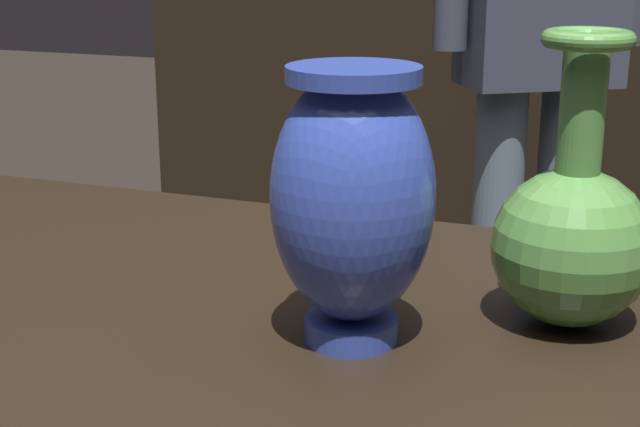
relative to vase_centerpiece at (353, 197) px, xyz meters
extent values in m
cube|color=black|center=(-0.06, 0.02, -0.14)|extent=(1.20, 0.64, 0.05)
cube|color=black|center=(-0.06, 2.22, -0.44)|extent=(2.60, 0.40, 0.95)
cylinder|color=#2D429E|center=(0.00, 0.00, -0.11)|extent=(0.08, 0.08, 0.02)
ellipsoid|color=#2D429E|center=(0.00, 0.00, 0.00)|extent=(0.13, 0.13, 0.20)
cylinder|color=#2D429E|center=(0.00, 0.00, 0.09)|extent=(0.10, 0.10, 0.01)
sphere|color=#477A38|center=(0.16, 0.10, -0.05)|extent=(0.13, 0.13, 0.13)
cylinder|color=#477A38|center=(0.16, 0.10, 0.06)|extent=(0.04, 0.04, 0.11)
torus|color=#477A38|center=(0.16, 0.10, 0.12)|extent=(0.07, 0.07, 0.01)
cylinder|color=slate|center=(0.02, 1.41, -0.52)|extent=(0.11, 0.11, 0.80)
cylinder|color=slate|center=(-0.11, 1.32, -0.52)|extent=(0.11, 0.11, 0.80)
camera|label=1|loc=(0.22, -0.66, 0.20)|focal=52.61mm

